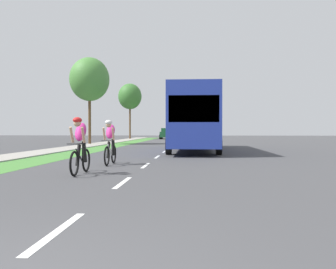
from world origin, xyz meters
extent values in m
plane|color=#424244|center=(0.00, 20.00, 0.00)|extent=(120.00, 120.00, 0.00)
cube|color=#478438|center=(-4.68, 20.00, 0.00)|extent=(1.93, 70.00, 0.01)
cube|color=#9E998E|center=(-6.62, 20.00, 0.00)|extent=(1.96, 70.00, 0.10)
cube|color=white|center=(0.00, 2.00, 0.00)|extent=(0.12, 1.80, 0.01)
cube|color=white|center=(0.00, 6.00, 0.00)|extent=(0.12, 1.80, 0.01)
cube|color=white|center=(0.00, 10.00, 0.00)|extent=(0.12, 1.80, 0.01)
cube|color=white|center=(0.00, 14.00, 0.00)|extent=(0.12, 1.80, 0.01)
cube|color=white|center=(0.00, 18.00, 0.00)|extent=(0.12, 1.80, 0.01)
cube|color=white|center=(0.00, 22.00, 0.00)|extent=(0.12, 1.80, 0.01)
cube|color=white|center=(0.00, 26.00, 0.00)|extent=(0.12, 1.80, 0.01)
cube|color=white|center=(0.00, 30.00, 0.00)|extent=(0.12, 1.80, 0.01)
cube|color=white|center=(0.00, 34.00, 0.00)|extent=(0.12, 1.80, 0.01)
cube|color=white|center=(0.00, 38.00, 0.00)|extent=(0.12, 1.80, 0.01)
cube|color=white|center=(0.00, 42.00, 0.00)|extent=(0.12, 1.80, 0.01)
cube|color=white|center=(0.00, 46.00, 0.00)|extent=(0.12, 1.80, 0.01)
cube|color=white|center=(0.00, 50.00, 0.00)|extent=(0.12, 1.80, 0.01)
torus|color=black|center=(-1.50, 8.05, 0.34)|extent=(0.06, 0.68, 0.68)
torus|color=black|center=(-1.50, 7.01, 0.34)|extent=(0.06, 0.68, 0.68)
cylinder|color=black|center=(-1.50, 7.43, 0.52)|extent=(0.04, 0.59, 0.43)
cylinder|color=black|center=(-1.50, 7.71, 0.62)|extent=(0.04, 0.04, 0.55)
cylinder|color=black|center=(-1.50, 7.48, 0.85)|extent=(0.03, 0.55, 0.03)
cylinder|color=black|center=(-1.50, 7.03, 0.86)|extent=(0.42, 0.02, 0.02)
ellipsoid|color=#CC2D8C|center=(-1.50, 7.55, 1.18)|extent=(0.30, 0.54, 0.63)
sphere|color=tan|center=(-1.50, 7.27, 1.42)|extent=(0.20, 0.20, 0.20)
ellipsoid|color=red|center=(-1.50, 7.27, 1.50)|extent=(0.24, 0.28, 0.16)
cylinder|color=tan|center=(-1.66, 7.27, 1.10)|extent=(0.07, 0.26, 0.45)
cylinder|color=tan|center=(-1.34, 7.27, 1.10)|extent=(0.07, 0.26, 0.45)
cylinder|color=black|center=(-1.60, 7.63, 0.52)|extent=(0.10, 0.30, 0.60)
cylinder|color=black|center=(-1.40, 7.58, 0.62)|extent=(0.10, 0.25, 0.61)
torus|color=black|center=(-1.30, 10.79, 0.34)|extent=(0.06, 0.68, 0.68)
torus|color=black|center=(-1.30, 9.75, 0.34)|extent=(0.06, 0.68, 0.68)
cylinder|color=silver|center=(-1.30, 10.17, 0.52)|extent=(0.04, 0.59, 0.43)
cylinder|color=silver|center=(-1.30, 10.45, 0.62)|extent=(0.04, 0.04, 0.55)
cylinder|color=silver|center=(-1.30, 10.22, 0.85)|extent=(0.03, 0.55, 0.03)
cylinder|color=black|center=(-1.30, 9.77, 0.86)|extent=(0.42, 0.02, 0.02)
ellipsoid|color=#CC2D8C|center=(-1.30, 10.29, 1.18)|extent=(0.30, 0.54, 0.63)
sphere|color=tan|center=(-1.30, 10.01, 1.42)|extent=(0.20, 0.20, 0.20)
ellipsoid|color=white|center=(-1.30, 10.01, 1.50)|extent=(0.24, 0.28, 0.16)
cylinder|color=tan|center=(-1.46, 10.01, 1.10)|extent=(0.07, 0.26, 0.45)
cylinder|color=tan|center=(-1.14, 10.01, 1.10)|extent=(0.07, 0.26, 0.45)
cylinder|color=black|center=(-1.40, 10.37, 0.52)|extent=(0.10, 0.30, 0.60)
cylinder|color=black|center=(-1.20, 10.32, 0.62)|extent=(0.10, 0.25, 0.61)
cube|color=#23389E|center=(1.67, 19.34, 1.93)|extent=(2.50, 11.60, 3.10)
cube|color=#1E2833|center=(1.67, 19.34, 2.33)|extent=(2.52, 10.67, 0.64)
cube|color=#1E2833|center=(1.67, 13.57, 2.18)|extent=(2.25, 0.06, 1.20)
cylinder|color=black|center=(0.42, 15.57, 0.48)|extent=(0.28, 0.96, 0.96)
cylinder|color=black|center=(2.92, 15.57, 0.48)|extent=(0.28, 0.96, 0.96)
cylinder|color=black|center=(0.42, 22.53, 0.48)|extent=(0.28, 0.96, 0.96)
cylinder|color=black|center=(2.92, 22.53, 0.48)|extent=(0.28, 0.96, 0.96)
cube|color=silver|center=(1.66, 37.71, 0.81)|extent=(1.90, 4.70, 1.00)
cube|color=silver|center=(1.66, 37.91, 1.53)|extent=(1.71, 2.91, 0.52)
cube|color=#1E2833|center=(1.66, 36.65, 1.41)|extent=(1.56, 0.08, 0.44)
cylinder|color=black|center=(0.71, 36.30, 0.36)|extent=(0.25, 0.72, 0.72)
cylinder|color=black|center=(2.61, 36.30, 0.36)|extent=(0.25, 0.72, 0.72)
cylinder|color=black|center=(0.71, 39.12, 0.36)|extent=(0.25, 0.72, 0.72)
cylinder|color=black|center=(2.61, 39.12, 0.36)|extent=(0.25, 0.72, 0.72)
cube|color=#194C2D|center=(-1.97, 47.45, 0.64)|extent=(1.76, 4.30, 0.76)
cube|color=#194C2D|center=(-1.97, 47.60, 1.26)|extent=(1.55, 2.24, 0.52)
cube|color=#1E2833|center=(-1.97, 46.63, 1.24)|extent=(1.44, 0.08, 0.44)
cylinder|color=black|center=(-2.85, 46.11, 0.32)|extent=(0.22, 0.64, 0.64)
cylinder|color=black|center=(-1.09, 46.11, 0.32)|extent=(0.22, 0.64, 0.64)
cylinder|color=black|center=(-2.85, 48.78, 0.32)|extent=(0.22, 0.64, 0.64)
cylinder|color=black|center=(-1.09, 48.78, 0.32)|extent=(0.22, 0.64, 0.64)
cylinder|color=brown|center=(-7.34, 28.12, 2.14)|extent=(0.24, 0.24, 4.28)
ellipsoid|color=#478438|center=(-7.34, 28.12, 5.66)|extent=(3.44, 3.44, 3.78)
cylinder|color=brown|center=(-7.22, 47.20, 2.34)|extent=(0.24, 0.24, 4.67)
ellipsoid|color=#38722D|center=(-7.22, 47.20, 5.99)|extent=(3.28, 3.28, 3.61)
camera|label=1|loc=(1.63, -2.16, 1.22)|focal=37.91mm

